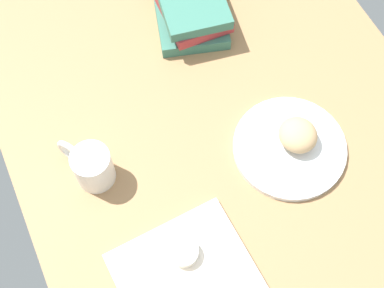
# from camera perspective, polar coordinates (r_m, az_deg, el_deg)

# --- Properties ---
(dining_table) EXTENTS (1.10, 0.90, 0.04)m
(dining_table) POSITION_cam_1_polar(r_m,az_deg,el_deg) (1.19, 3.07, 1.61)
(dining_table) COLOR #9E754C
(dining_table) RESTS_ON ground
(round_plate) EXTENTS (0.24, 0.24, 0.01)m
(round_plate) POSITION_cam_1_polar(r_m,az_deg,el_deg) (1.16, 10.23, -0.36)
(round_plate) COLOR white
(round_plate) RESTS_ON dining_table
(scone_pastry) EXTENTS (0.09, 0.09, 0.05)m
(scone_pastry) POSITION_cam_1_polar(r_m,az_deg,el_deg) (1.13, 11.09, 0.94)
(scone_pastry) COLOR tan
(scone_pastry) RESTS_ON round_plate
(square_plate) EXTENTS (0.26, 0.26, 0.02)m
(square_plate) POSITION_cam_1_polar(r_m,az_deg,el_deg) (1.05, -0.19, -14.47)
(square_plate) COLOR silver
(square_plate) RESTS_ON dining_table
(sauce_cup) EXTENTS (0.06, 0.06, 0.02)m
(sauce_cup) POSITION_cam_1_polar(r_m,az_deg,el_deg) (1.04, -0.90, -11.30)
(sauce_cup) COLOR silver
(sauce_cup) RESTS_ON square_plate
(book_stack) EXTENTS (0.23, 0.21, 0.08)m
(book_stack) POSITION_cam_1_polar(r_m,az_deg,el_deg) (1.29, -0.12, 14.04)
(book_stack) COLOR #387260
(book_stack) RESTS_ON dining_table
(coffee_mug) EXTENTS (0.12, 0.09, 0.09)m
(coffee_mug) POSITION_cam_1_polar(r_m,az_deg,el_deg) (1.10, -10.61, -2.12)
(coffee_mug) COLOR white
(coffee_mug) RESTS_ON dining_table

